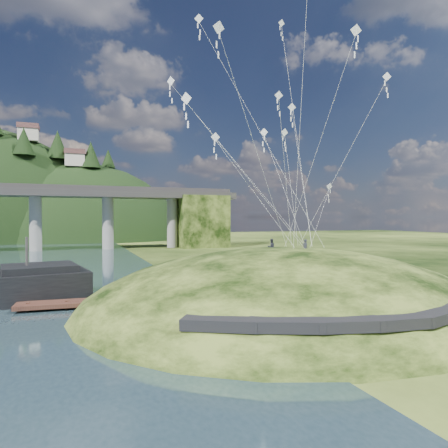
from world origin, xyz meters
name	(u,v)px	position (x,y,z in m)	size (l,w,h in m)	color
ground	(202,321)	(0.00, 0.00, 0.00)	(320.00, 320.00, 0.00)	black
grass_hill	(285,324)	(8.00, 2.00, -1.50)	(36.00, 32.00, 13.00)	black
footpath	(380,315)	(7.46, -9.74, 2.08)	(22.29, 5.84, 0.83)	black
wooden_dock	(104,301)	(-6.31, 7.61, 0.44)	(13.99, 3.20, 0.99)	#351C15
kite_flyers	(282,239)	(8.65, 3.64, 5.68)	(2.59, 3.02, 1.55)	#292A36
kite_swarm	(265,86)	(6.71, 3.31, 18.89)	(19.96, 15.28, 17.24)	silver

